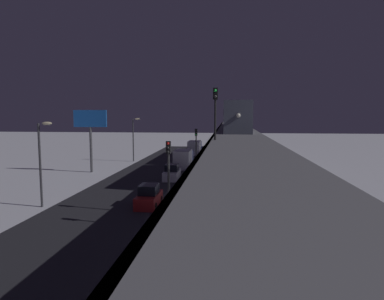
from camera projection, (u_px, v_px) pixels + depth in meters
The scene contains 14 objects.
ground_plane at pixel (185, 197), 34.30m from camera, with size 240.00×240.00×0.00m, color white.
avenue_asphalt at pixel (127, 195), 34.92m from camera, with size 11.00×108.02×0.01m, color #28282D.
elevated_railway at pixel (237, 144), 33.19m from camera, with size 5.00×108.02×6.31m.
subway_train at pixel (235, 116), 51.52m from camera, with size 2.94×36.87×3.40m.
rail_signal at pixel (215, 105), 26.10m from camera, with size 0.36×0.41×4.00m.
sedan_red at pixel (149, 197), 30.87m from camera, with size 1.91×4.09×1.97m.
sedan_white at pixel (172, 173), 43.53m from camera, with size 1.80×4.07×1.97m.
box_truck at pixel (195, 148), 71.47m from camera, with size 2.40×7.40×2.80m.
delivery_van at pixel (184, 159), 53.60m from camera, with size 2.40×7.40×2.80m.
traffic_light_near at pixel (169, 172), 24.20m from camera, with size 0.32×0.44×6.40m.
traffic_light_mid at pixel (196, 145), 45.11m from camera, with size 0.32×0.44×6.40m.
commercial_billboard at pixel (90, 125), 48.35m from camera, with size 4.80×0.36×8.90m.
street_lamp_near at pixel (42, 154), 30.11m from camera, with size 1.35×0.44×7.65m.
street_lamp_far at pixel (134, 134), 59.78m from camera, with size 1.35×0.44×7.65m.
Camera 1 is at (-4.24, 33.36, 8.28)m, focal length 31.87 mm.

